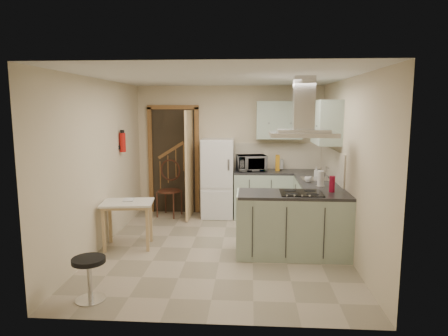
# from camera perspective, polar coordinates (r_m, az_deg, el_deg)

# --- Properties ---
(floor) EXTENTS (4.20, 4.20, 0.00)m
(floor) POSITION_cam_1_polar(r_m,az_deg,el_deg) (6.07, -0.33, -11.45)
(floor) COLOR tan
(floor) RESTS_ON ground
(ceiling) EXTENTS (4.20, 4.20, 0.00)m
(ceiling) POSITION_cam_1_polar(r_m,az_deg,el_deg) (5.71, -0.35, 12.82)
(ceiling) COLOR silver
(ceiling) RESTS_ON back_wall
(back_wall) EXTENTS (3.60, 0.00, 3.60)m
(back_wall) POSITION_cam_1_polar(r_m,az_deg,el_deg) (7.84, 0.76, 2.53)
(back_wall) COLOR beige
(back_wall) RESTS_ON floor
(left_wall) EXTENTS (0.00, 4.20, 4.20)m
(left_wall) POSITION_cam_1_polar(r_m,az_deg,el_deg) (6.15, -17.30, 0.46)
(left_wall) COLOR beige
(left_wall) RESTS_ON floor
(right_wall) EXTENTS (0.00, 4.20, 4.20)m
(right_wall) POSITION_cam_1_polar(r_m,az_deg,el_deg) (5.91, 17.34, 0.14)
(right_wall) COLOR beige
(right_wall) RESTS_ON floor
(doorway) EXTENTS (1.10, 0.12, 2.10)m
(doorway) POSITION_cam_1_polar(r_m,az_deg,el_deg) (7.97, -7.18, 1.11)
(doorway) COLOR brown
(doorway) RESTS_ON floor
(fridge) EXTENTS (0.60, 0.60, 1.50)m
(fridge) POSITION_cam_1_polar(r_m,az_deg,el_deg) (7.63, -0.87, -1.44)
(fridge) COLOR white
(fridge) RESTS_ON floor
(counter_back) EXTENTS (1.08, 0.60, 0.90)m
(counter_back) POSITION_cam_1_polar(r_m,az_deg,el_deg) (7.66, 5.57, -3.72)
(counter_back) COLOR #9EB2A0
(counter_back) RESTS_ON floor
(counter_right) EXTENTS (0.60, 1.95, 0.90)m
(counter_right) POSITION_cam_1_polar(r_m,az_deg,el_deg) (7.09, 12.57, -4.90)
(counter_right) COLOR #9EB2A0
(counter_right) RESTS_ON floor
(splashback) EXTENTS (1.68, 0.02, 0.50)m
(splashback) POSITION_cam_1_polar(r_m,az_deg,el_deg) (7.85, 7.77, 1.72)
(splashback) COLOR beige
(splashback) RESTS_ON counter_back
(wall_cabinet_back) EXTENTS (0.85, 0.35, 0.70)m
(wall_cabinet_back) POSITION_cam_1_polar(r_m,az_deg,el_deg) (7.63, 7.89, 6.80)
(wall_cabinet_back) COLOR #9EB2A0
(wall_cabinet_back) RESTS_ON back_wall
(wall_cabinet_right) EXTENTS (0.35, 0.90, 0.70)m
(wall_cabinet_right) POSITION_cam_1_polar(r_m,az_deg,el_deg) (6.65, 14.40, 6.35)
(wall_cabinet_right) COLOR #9EB2A0
(wall_cabinet_right) RESTS_ON right_wall
(peninsula) EXTENTS (1.55, 0.65, 0.90)m
(peninsula) POSITION_cam_1_polar(r_m,az_deg,el_deg) (5.77, 9.84, -7.93)
(peninsula) COLOR #9EB2A0
(peninsula) RESTS_ON floor
(hob) EXTENTS (0.58, 0.50, 0.01)m
(hob) POSITION_cam_1_polar(r_m,az_deg,el_deg) (5.67, 10.96, -3.50)
(hob) COLOR black
(hob) RESTS_ON peninsula
(extractor_hood) EXTENTS (0.90, 0.55, 0.10)m
(extractor_hood) POSITION_cam_1_polar(r_m,az_deg,el_deg) (5.56, 11.20, 4.73)
(extractor_hood) COLOR silver
(extractor_hood) RESTS_ON ceiling
(sink) EXTENTS (0.45, 0.40, 0.01)m
(sink) POSITION_cam_1_polar(r_m,az_deg,el_deg) (6.83, 12.92, -1.53)
(sink) COLOR silver
(sink) RESTS_ON counter_right
(fire_extinguisher) EXTENTS (0.10, 0.10, 0.32)m
(fire_extinguisher) POSITION_cam_1_polar(r_m,az_deg,el_deg) (6.95, -14.28, 3.55)
(fire_extinguisher) COLOR #B2140F
(fire_extinguisher) RESTS_ON left_wall
(drop_leaf_table) EXTENTS (0.81, 0.65, 0.70)m
(drop_leaf_table) POSITION_cam_1_polar(r_m,az_deg,el_deg) (6.21, -13.52, -7.83)
(drop_leaf_table) COLOR #DBBE86
(drop_leaf_table) RESTS_ON floor
(bentwood_chair) EXTENTS (0.54, 0.54, 0.98)m
(bentwood_chair) POSITION_cam_1_polar(r_m,az_deg,el_deg) (7.77, -7.84, -3.27)
(bentwood_chair) COLOR #432016
(bentwood_chair) RESTS_ON floor
(stool) EXTENTS (0.45, 0.45, 0.48)m
(stool) POSITION_cam_1_polar(r_m,az_deg,el_deg) (4.72, -18.65, -14.78)
(stool) COLOR black
(stool) RESTS_ON floor
(microwave) EXTENTS (0.60, 0.46, 0.30)m
(microwave) POSITION_cam_1_polar(r_m,az_deg,el_deg) (7.54, 3.94, 0.72)
(microwave) COLOR black
(microwave) RESTS_ON counter_back
(kettle) EXTENTS (0.19, 0.19, 0.22)m
(kettle) POSITION_cam_1_polar(r_m,az_deg,el_deg) (7.71, 7.98, 0.54)
(kettle) COLOR silver
(kettle) RESTS_ON counter_back
(cereal_box) EXTENTS (0.09, 0.20, 0.29)m
(cereal_box) POSITION_cam_1_polar(r_m,az_deg,el_deg) (7.65, 7.65, 0.74)
(cereal_box) COLOR orange
(cereal_box) RESTS_ON counter_back
(soap_bottle) EXTENTS (0.09, 0.09, 0.17)m
(soap_bottle) POSITION_cam_1_polar(r_m,az_deg,el_deg) (7.09, 13.07, -0.53)
(soap_bottle) COLOR silver
(soap_bottle) RESTS_ON counter_right
(paper_towel) EXTENTS (0.12, 0.12, 0.25)m
(paper_towel) POSITION_cam_1_polar(r_m,az_deg,el_deg) (6.20, 13.64, -1.45)
(paper_towel) COLOR silver
(paper_towel) RESTS_ON counter_right
(cup) EXTENTS (0.12, 0.12, 0.09)m
(cup) POSITION_cam_1_polar(r_m,az_deg,el_deg) (6.51, 11.95, -1.62)
(cup) COLOR beige
(cup) RESTS_ON counter_right
(red_bottle) EXTENTS (0.10, 0.10, 0.23)m
(red_bottle) POSITION_cam_1_polar(r_m,az_deg,el_deg) (5.84, 15.18, -2.23)
(red_bottle) COLOR maroon
(red_bottle) RESTS_ON peninsula
(book) EXTENTS (0.19, 0.24, 0.10)m
(book) POSITION_cam_1_polar(r_m,az_deg,el_deg) (6.21, -14.20, -4.10)
(book) COLOR #9B3337
(book) RESTS_ON drop_leaf_table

